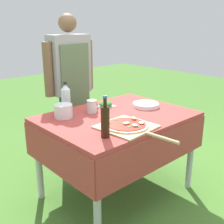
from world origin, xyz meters
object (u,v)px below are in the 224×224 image
at_px(person_cook, 70,79).
at_px(mixing_tub, 63,111).
at_px(sauce_jar, 92,107).
at_px(oil_bottle, 105,121).
at_px(herb_container, 106,104).
at_px(pizza_on_peel, 128,126).
at_px(water_bottle, 66,97).
at_px(plate_stack, 146,105).
at_px(prep_table, 117,126).

distance_m(person_cook, mixing_tub, 0.69).
relative_size(mixing_tub, sauce_jar, 1.35).
bearing_deg(oil_bottle, herb_container, 48.55).
bearing_deg(herb_container, oil_bottle, -131.45).
xyz_separation_m(pizza_on_peel, mixing_tub, (-0.22, 0.53, 0.04)).
distance_m(water_bottle, mixing_tub, 0.19).
height_order(pizza_on_peel, plate_stack, pizza_on_peel).
bearing_deg(pizza_on_peel, person_cook, 73.70).
bearing_deg(water_bottle, prep_table, -57.39).
height_order(water_bottle, sauce_jar, water_bottle).
height_order(prep_table, person_cook, person_cook).
height_order(prep_table, pizza_on_peel, pizza_on_peel).
bearing_deg(herb_container, plate_stack, -42.47).
relative_size(prep_table, pizza_on_peel, 1.94).
height_order(water_bottle, mixing_tub, water_bottle).
bearing_deg(oil_bottle, pizza_on_peel, 4.19).
bearing_deg(mixing_tub, plate_stack, -19.44).
distance_m(prep_table, oil_bottle, 0.53).
height_order(pizza_on_peel, sauce_jar, sauce_jar).
bearing_deg(pizza_on_peel, sauce_jar, 81.28).
distance_m(prep_table, herb_container, 0.29).
distance_m(person_cook, water_bottle, 0.50).
bearing_deg(sauce_jar, prep_table, -59.17).
distance_m(prep_table, pizza_on_peel, 0.33).
bearing_deg(person_cook, pizza_on_peel, 76.69).
distance_m(oil_bottle, mixing_tub, 0.55).
bearing_deg(mixing_tub, sauce_jar, -13.73).
bearing_deg(oil_bottle, sauce_jar, 60.86).
distance_m(pizza_on_peel, oil_bottle, 0.26).
xyz_separation_m(pizza_on_peel, plate_stack, (0.51, 0.27, 0.00)).
height_order(oil_bottle, sauce_jar, oil_bottle).
bearing_deg(mixing_tub, herb_container, -0.77).
bearing_deg(prep_table, water_bottle, 122.61).
xyz_separation_m(person_cook, pizza_on_peel, (-0.21, -1.04, -0.17)).
bearing_deg(prep_table, mixing_tub, 144.98).
relative_size(water_bottle, herb_container, 1.50).
bearing_deg(person_cook, water_bottle, 49.19).
xyz_separation_m(prep_table, water_bottle, (-0.25, 0.39, 0.22)).
distance_m(oil_bottle, plate_stack, 0.81).
distance_m(herb_container, sauce_jar, 0.21).
relative_size(herb_container, mixing_tub, 1.14).
xyz_separation_m(person_cook, sauce_jar, (-0.18, -0.58, -0.14)).
distance_m(mixing_tub, plate_stack, 0.77).
bearing_deg(prep_table, person_cook, 85.24).
distance_m(person_cook, oil_bottle, 1.16).
bearing_deg(oil_bottle, mixing_tub, 87.86).
relative_size(plate_stack, sauce_jar, 2.20).
relative_size(water_bottle, plate_stack, 1.05).
distance_m(prep_table, water_bottle, 0.51).
height_order(person_cook, herb_container, person_cook).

